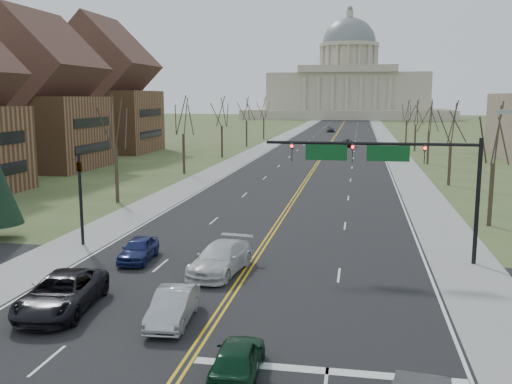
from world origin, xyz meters
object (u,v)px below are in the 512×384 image
at_px(car_sb_inner_second, 220,258).
at_px(car_far_nb, 348,143).
at_px(car_nb_inner_lead, 237,359).
at_px(car_far_sb, 330,129).
at_px(car_sb_outer_second, 139,249).
at_px(car_sb_inner_lead, 173,306).
at_px(car_sb_outer_lead, 61,293).
at_px(signal_mast, 387,162).
at_px(signal_left, 80,188).

xyz_separation_m(car_sb_inner_second, car_far_nb, (5.01, 82.60, -0.09)).
bearing_deg(car_nb_inner_lead, car_far_sb, -90.75).
bearing_deg(car_sb_outer_second, car_far_sb, 83.93).
bearing_deg(car_sb_inner_lead, car_sb_outer_second, 116.00).
bearing_deg(car_far_nb, car_sb_outer_lead, 79.12).
bearing_deg(car_sb_outer_lead, car_far_sb, 81.49).
distance_m(signal_mast, car_nb_inner_lead, 17.16).
xyz_separation_m(car_sb_inner_lead, car_sb_inner_second, (0.32, 7.05, 0.10)).
distance_m(car_sb_inner_lead, car_far_nb, 89.81).
xyz_separation_m(car_nb_inner_lead, car_sb_outer_lead, (-8.97, 4.58, 0.15)).
distance_m(signal_mast, car_far_sb, 124.97).
height_order(car_sb_inner_lead, car_far_nb, car_far_nb).
bearing_deg(signal_mast, car_nb_inner_lead, -109.34).
distance_m(signal_left, car_nb_inner_lead, 20.77).
xyz_separation_m(car_sb_inner_second, car_sb_outer_second, (-5.23, 1.41, -0.12)).
bearing_deg(car_sb_outer_second, car_nb_inner_lead, -59.89).
distance_m(car_nb_inner_lead, car_far_nb, 93.88).
xyz_separation_m(car_nb_inner_lead, car_sb_inner_second, (-3.36, 11.27, 0.13)).
bearing_deg(signal_mast, car_sb_outer_lead, -142.92).
height_order(signal_left, car_sb_outer_lead, signal_left).
height_order(car_far_nb, car_far_sb, car_far_sb).
relative_size(car_nb_inner_lead, car_far_nb, 0.76).
distance_m(signal_mast, car_sb_outer_lead, 18.71).
height_order(car_nb_inner_lead, car_sb_inner_lead, car_sb_inner_lead).
height_order(car_sb_inner_second, car_far_nb, car_sb_inner_second).
xyz_separation_m(signal_mast, car_sb_inner_second, (-8.78, -4.20, -4.95)).
distance_m(car_sb_outer_second, car_far_sb, 127.38).
relative_size(car_nb_inner_lead, car_sb_inner_second, 0.71).
bearing_deg(car_sb_outer_second, signal_left, 146.47).
relative_size(signal_mast, car_sb_outer_second, 3.02).
bearing_deg(car_sb_inner_lead, car_far_sb, 85.97).
height_order(signal_mast, car_sb_inner_lead, signal_mast).
relative_size(signal_left, car_nb_inner_lead, 1.53).
relative_size(car_sb_outer_lead, car_far_sb, 1.23).
bearing_deg(car_sb_inner_second, car_sb_outer_lead, -122.13).
relative_size(car_sb_outer_lead, car_sb_outer_second, 1.46).
height_order(car_sb_outer_second, car_far_sb, car_far_sb).
bearing_deg(signal_left, car_sb_outer_lead, -67.33).
bearing_deg(car_far_sb, signal_left, -100.99).
bearing_deg(car_far_nb, car_sb_inner_second, 82.43).
bearing_deg(car_sb_inner_lead, car_far_nb, 82.43).
bearing_deg(car_nb_inner_lead, car_sb_outer_second, -58.26).
distance_m(car_sb_inner_second, car_sb_outer_second, 5.42).
bearing_deg(car_sb_inner_lead, car_sb_outer_lead, 171.88).
height_order(signal_left, car_far_sb, signal_left).
bearing_deg(car_sb_outer_lead, car_sb_inner_lead, -10.36).
height_order(car_sb_inner_lead, car_far_sb, car_far_sb).
xyz_separation_m(signal_left, car_sb_outer_lead, (4.55, -10.88, -2.89)).
relative_size(car_sb_inner_lead, car_sb_outer_second, 1.06).
relative_size(signal_mast, car_far_nb, 2.35).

